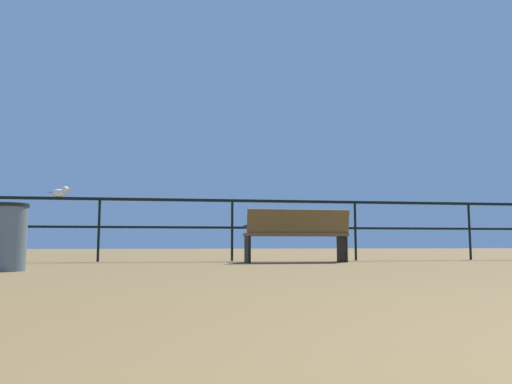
# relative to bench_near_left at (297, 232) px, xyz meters

# --- Properties ---
(pier_railing) EXTENTS (25.27, 0.05, 1.10)m
(pier_railing) POSITION_rel_bench_near_left_xyz_m (0.15, 0.79, 0.32)
(pier_railing) COLOR black
(pier_railing) RESTS_ON ground_plane
(bench_near_left) EXTENTS (1.71, 0.67, 0.86)m
(bench_near_left) POSITION_rel_bench_near_left_xyz_m (0.00, 0.00, 0.00)
(bench_near_left) COLOR brown
(bench_near_left) RESTS_ON ground_plane
(seagull_on_rail) EXTENTS (0.39, 0.20, 0.18)m
(seagull_on_rail) POSITION_rel_bench_near_left_xyz_m (-3.94, 0.78, 0.68)
(seagull_on_rail) COLOR white
(seagull_on_rail) RESTS_ON pier_railing
(trash_bin) EXTENTS (0.39, 0.39, 0.76)m
(trash_bin) POSITION_rel_bench_near_left_xyz_m (-3.79, -2.01, -0.11)
(trash_bin) COLOR slate
(trash_bin) RESTS_ON ground_plane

